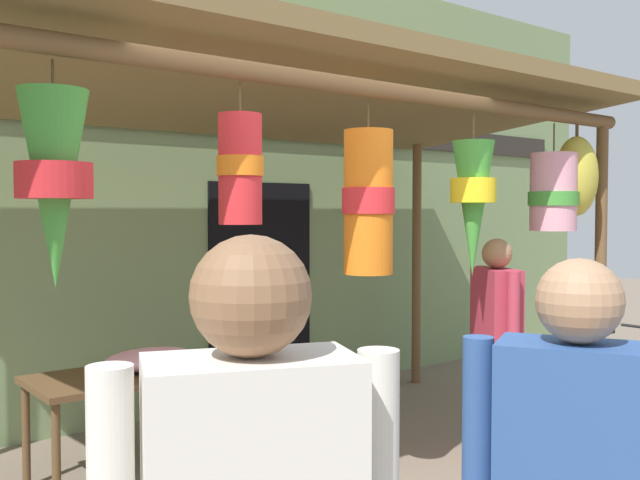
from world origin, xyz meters
name	(u,v)px	position (x,y,z in m)	size (l,w,h in m)	color
shop_facade	(143,175)	(0.01, 2.50, 2.04)	(12.10, 0.29, 4.09)	#7A9360
market_stall_canopy	(303,117)	(0.34, 0.72, 2.37)	(5.28, 2.50, 2.73)	brown
display_table	(147,380)	(-0.57, 1.20, 0.63)	(1.47, 0.68, 0.70)	brown
flower_heap_on_table	(152,359)	(-0.53, 1.19, 0.77)	(0.61, 0.42, 0.13)	pink
folding_chair	(311,444)	(-0.26, -0.16, 0.50)	(0.55, 0.55, 0.84)	beige
wicker_basket_by_table	(284,427)	(0.57, 1.26, 0.09)	(0.52, 0.52, 0.19)	olive
wicker_basket_spare	(349,446)	(0.57, 0.50, 0.14)	(0.43, 0.43, 0.29)	olive
parked_bicycle	(620,395)	(2.56, -0.34, 0.35)	(1.75, 0.44, 0.92)	black
shopper_by_bananas	(496,330)	(1.50, 0.00, 0.91)	(0.38, 0.54, 1.55)	#B23347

